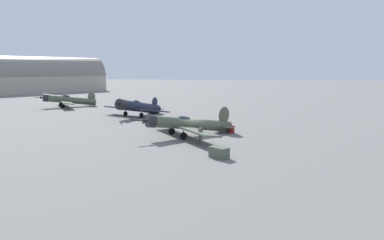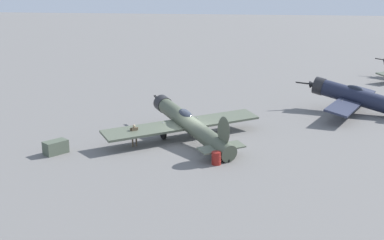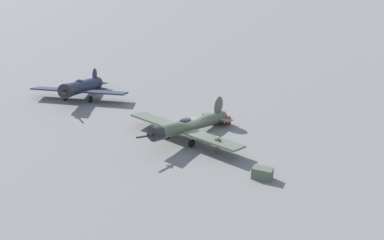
{
  "view_description": "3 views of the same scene",
  "coord_description": "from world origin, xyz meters",
  "px_view_note": "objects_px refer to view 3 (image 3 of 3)",
  "views": [
    {
      "loc": [
        -36.88,
        -7.78,
        7.52
      ],
      "look_at": [
        0.0,
        0.0,
        1.8
      ],
      "focal_mm": 31.36,
      "sensor_mm": 36.0,
      "label": 1
    },
    {
      "loc": [
        6.42,
        -33.97,
        11.3
      ],
      "look_at": [
        0.0,
        0.0,
        1.8
      ],
      "focal_mm": 44.25,
      "sensor_mm": 36.0,
      "label": 2
    },
    {
      "loc": [
        -37.13,
        6.2,
        17.13
      ],
      "look_at": [
        0.0,
        0.0,
        1.8
      ],
      "focal_mm": 38.5,
      "sensor_mm": 36.0,
      "label": 3
    }
  ],
  "objects_px": {
    "airplane_mid_apron": "(81,87)",
    "fuel_drum": "(228,121)",
    "airplane_foreground": "(188,126)",
    "equipment_crate": "(262,173)",
    "ground_crew_mechanic": "(218,143)"
  },
  "relations": [
    {
      "from": "airplane_mid_apron",
      "to": "equipment_crate",
      "type": "relative_size",
      "value": 6.45
    },
    {
      "from": "airplane_mid_apron",
      "to": "ground_crew_mechanic",
      "type": "bearing_deg",
      "value": 57.69
    },
    {
      "from": "airplane_foreground",
      "to": "fuel_drum",
      "type": "bearing_deg",
      "value": 170.58
    },
    {
      "from": "ground_crew_mechanic",
      "to": "airplane_mid_apron",
      "type": "bearing_deg",
      "value": 84.8
    },
    {
      "from": "airplane_mid_apron",
      "to": "equipment_crate",
      "type": "xyz_separation_m",
      "value": [
        -22.92,
        -16.13,
        -1.01
      ]
    },
    {
      "from": "airplane_mid_apron",
      "to": "fuel_drum",
      "type": "bearing_deg",
      "value": 75.48
    },
    {
      "from": "fuel_drum",
      "to": "equipment_crate",
      "type": "bearing_deg",
      "value": 179.81
    },
    {
      "from": "airplane_mid_apron",
      "to": "fuel_drum",
      "type": "height_order",
      "value": "airplane_mid_apron"
    },
    {
      "from": "airplane_mid_apron",
      "to": "equipment_crate",
      "type": "height_order",
      "value": "airplane_mid_apron"
    },
    {
      "from": "fuel_drum",
      "to": "airplane_foreground",
      "type": "bearing_deg",
      "value": 120.8
    },
    {
      "from": "airplane_foreground",
      "to": "airplane_mid_apron",
      "type": "relative_size",
      "value": 0.94
    },
    {
      "from": "airplane_mid_apron",
      "to": "fuel_drum",
      "type": "xyz_separation_m",
      "value": [
        -11.33,
        -16.17,
        -1.05
      ]
    },
    {
      "from": "equipment_crate",
      "to": "fuel_drum",
      "type": "bearing_deg",
      "value": -0.19
    },
    {
      "from": "ground_crew_mechanic",
      "to": "equipment_crate",
      "type": "xyz_separation_m",
      "value": [
        -5.06,
        -2.58,
        -0.56
      ]
    },
    {
      "from": "airplane_foreground",
      "to": "airplane_mid_apron",
      "type": "height_order",
      "value": "airplane_foreground"
    }
  ]
}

